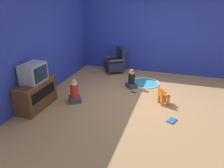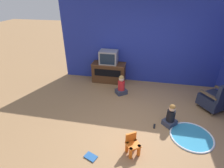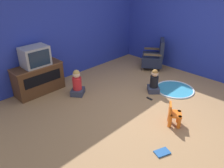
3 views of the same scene
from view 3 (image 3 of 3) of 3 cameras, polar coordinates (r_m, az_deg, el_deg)
The scene contains 12 objects.
ground_plane at distance 4.82m, azimuth 9.73°, elevation -5.51°, with size 30.00×30.00×0.00m, color #9E754C.
wall_back at distance 5.80m, azimuth -12.79°, elevation 14.81°, with size 5.34×0.12×2.78m.
wall_right at distance 6.16m, azimuth 25.17°, elevation 13.68°, with size 0.12×5.61×2.78m.
tv_cabinet at distance 5.40m, azimuth -18.64°, elevation 1.39°, with size 1.14×0.47×0.68m.
television at distance 5.18m, azimuth -19.46°, elevation 6.82°, with size 0.59×0.42×0.44m.
black_armchair at distance 6.60m, azimuth 10.85°, elevation 6.86°, with size 0.85×0.84×0.87m.
yellow_kid_chair at distance 4.25m, azimuth 15.82°, elevation -7.97°, with size 0.33×0.33×0.44m.
play_mat at distance 5.58m, azimuth 16.05°, elevation -1.31°, with size 0.94×0.94×0.04m.
child_watching_left at distance 5.10m, azimuth -9.09°, elevation -0.01°, with size 0.42×0.41×0.62m.
child_watching_center at distance 5.25m, azimuth 10.92°, elevation 0.45°, with size 0.39×0.39×0.58m.
book at distance 3.73m, azimuth 12.97°, elevation -17.01°, with size 0.28×0.23×0.02m.
remote_control at distance 5.04m, azimuth 9.77°, elevation -3.79°, with size 0.06×0.15×0.02m.
Camera 3 is at (-3.42, -2.21, 2.57)m, focal length 35.00 mm.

